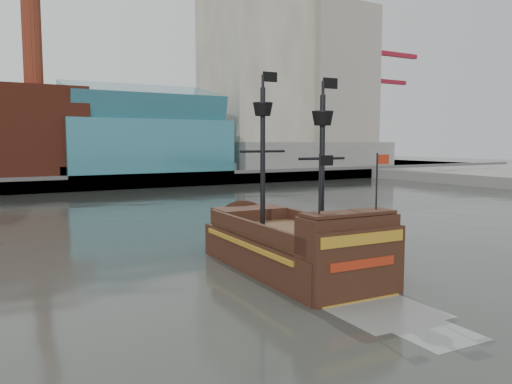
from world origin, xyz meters
TOP-DOWN VIEW (x-y plane):
  - ground at (0.00, 0.00)m, footprint 400.00×400.00m
  - promenade_far at (0.00, 92.00)m, footprint 220.00×60.00m
  - seawall at (0.00, 62.50)m, footprint 220.00×1.00m
  - skyline at (5.21, 84.56)m, footprint 149.00×45.00m
  - crane_a at (78.63, 82.00)m, footprint 22.50×4.00m
  - crane_b at (88.23, 92.00)m, footprint 19.10×4.00m
  - pirate_ship at (-2.11, 3.42)m, footprint 6.34×17.89m

SIDE VIEW (x-z plane):
  - ground at x=0.00m, z-range 0.00..0.00m
  - promenade_far at x=0.00m, z-range 0.00..2.00m
  - pirate_ship at x=-2.11m, z-range -5.41..7.80m
  - seawall at x=0.00m, z-range 0.00..2.60m
  - crane_b at x=88.23m, z-range 2.45..28.70m
  - crane_a at x=78.63m, z-range 2.99..35.24m
  - skyline at x=5.21m, z-range -6.45..55.55m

